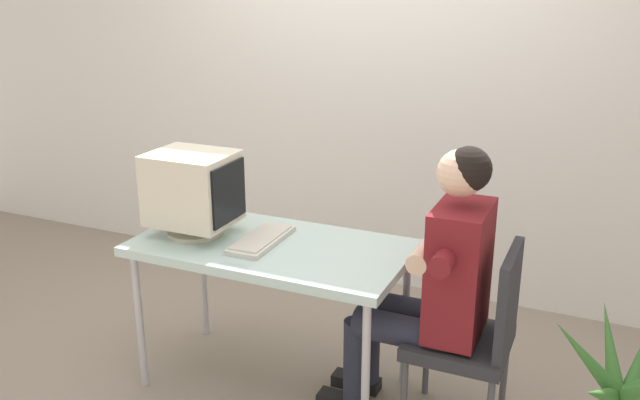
{
  "coord_description": "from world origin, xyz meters",
  "views": [
    {
      "loc": [
        1.42,
        -2.63,
        1.96
      ],
      "look_at": [
        0.25,
        0.0,
        1.0
      ],
      "focal_mm": 38.42,
      "sensor_mm": 36.0,
      "label": 1
    }
  ],
  "objects_px": {
    "office_chair": "(475,331)",
    "person_seated": "(434,279)",
    "crt_monitor": "(193,189)",
    "keyboard": "(261,240)",
    "desk": "(272,254)"
  },
  "relations": [
    {
      "from": "crt_monitor",
      "to": "keyboard",
      "type": "relative_size",
      "value": 0.97
    },
    {
      "from": "keyboard",
      "to": "office_chair",
      "type": "bearing_deg",
      "value": 2.52
    },
    {
      "from": "office_chair",
      "to": "person_seated",
      "type": "height_order",
      "value": "person_seated"
    },
    {
      "from": "keyboard",
      "to": "office_chair",
      "type": "relative_size",
      "value": 0.47
    },
    {
      "from": "crt_monitor",
      "to": "person_seated",
      "type": "distance_m",
      "value": 1.2
    },
    {
      "from": "crt_monitor",
      "to": "person_seated",
      "type": "height_order",
      "value": "person_seated"
    },
    {
      "from": "crt_monitor",
      "to": "keyboard",
      "type": "height_order",
      "value": "crt_monitor"
    },
    {
      "from": "desk",
      "to": "crt_monitor",
      "type": "height_order",
      "value": "crt_monitor"
    },
    {
      "from": "crt_monitor",
      "to": "office_chair",
      "type": "relative_size",
      "value": 0.46
    },
    {
      "from": "desk",
      "to": "keyboard",
      "type": "bearing_deg",
      "value": -171.85
    },
    {
      "from": "desk",
      "to": "office_chair",
      "type": "distance_m",
      "value": 0.99
    },
    {
      "from": "crt_monitor",
      "to": "person_seated",
      "type": "relative_size",
      "value": 0.31
    },
    {
      "from": "desk",
      "to": "keyboard",
      "type": "relative_size",
      "value": 3.1
    },
    {
      "from": "keyboard",
      "to": "crt_monitor",
      "type": "bearing_deg",
      "value": -175.37
    },
    {
      "from": "desk",
      "to": "crt_monitor",
      "type": "bearing_deg",
      "value": -174.93
    }
  ]
}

